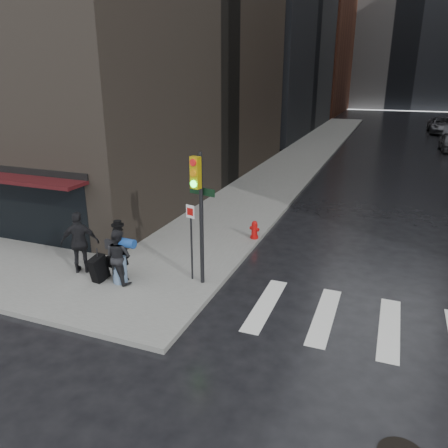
{
  "coord_description": "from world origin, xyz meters",
  "views": [
    {
      "loc": [
        6.26,
        -9.25,
        6.02
      ],
      "look_at": [
        1.36,
        3.38,
        1.3
      ],
      "focal_mm": 35.0,
      "sensor_mm": 36.0,
      "label": 1
    }
  ],
  "objects_px": {
    "traffic_light": "(198,202)",
    "parked_car_6": "(443,125)",
    "man_overcoat": "(116,255)",
    "fire_hydrant": "(254,231)",
    "man_jeans": "(119,256)",
    "man_greycoat": "(80,242)"
  },
  "relations": [
    {
      "from": "fire_hydrant",
      "to": "parked_car_6",
      "type": "bearing_deg",
      "value": 76.29
    },
    {
      "from": "man_overcoat",
      "to": "man_jeans",
      "type": "height_order",
      "value": "man_overcoat"
    },
    {
      "from": "man_jeans",
      "to": "fire_hydrant",
      "type": "height_order",
      "value": "man_jeans"
    },
    {
      "from": "man_greycoat",
      "to": "fire_hydrant",
      "type": "relative_size",
      "value": 2.85
    },
    {
      "from": "man_overcoat",
      "to": "man_greycoat",
      "type": "relative_size",
      "value": 0.97
    },
    {
      "from": "traffic_light",
      "to": "fire_hydrant",
      "type": "height_order",
      "value": "traffic_light"
    },
    {
      "from": "man_greycoat",
      "to": "man_overcoat",
      "type": "bearing_deg",
      "value": 149.46
    },
    {
      "from": "parked_car_6",
      "to": "man_overcoat",
      "type": "bearing_deg",
      "value": -107.3
    },
    {
      "from": "man_overcoat",
      "to": "fire_hydrant",
      "type": "distance_m",
      "value": 5.55
    },
    {
      "from": "man_overcoat",
      "to": "traffic_light",
      "type": "bearing_deg",
      "value": -156.8
    },
    {
      "from": "fire_hydrant",
      "to": "man_jeans",
      "type": "bearing_deg",
      "value": -118.08
    },
    {
      "from": "traffic_light",
      "to": "man_overcoat",
      "type": "bearing_deg",
      "value": -149.34
    },
    {
      "from": "man_overcoat",
      "to": "man_greycoat",
      "type": "bearing_deg",
      "value": 3.02
    },
    {
      "from": "fire_hydrant",
      "to": "parked_car_6",
      "type": "relative_size",
      "value": 0.12
    },
    {
      "from": "traffic_light",
      "to": "parked_car_6",
      "type": "xyz_separation_m",
      "value": [
        9.36,
        40.83,
        -1.83
      ]
    },
    {
      "from": "parked_car_6",
      "to": "traffic_light",
      "type": "bearing_deg",
      "value": -104.42
    },
    {
      "from": "man_overcoat",
      "to": "man_jeans",
      "type": "distance_m",
      "value": 0.2
    },
    {
      "from": "man_overcoat",
      "to": "traffic_light",
      "type": "height_order",
      "value": "traffic_light"
    },
    {
      "from": "man_greycoat",
      "to": "traffic_light",
      "type": "height_order",
      "value": "traffic_light"
    },
    {
      "from": "man_greycoat",
      "to": "parked_car_6",
      "type": "xyz_separation_m",
      "value": [
        13.06,
        41.43,
        -0.31
      ]
    },
    {
      "from": "man_overcoat",
      "to": "man_jeans",
      "type": "bearing_deg",
      "value": 159.04
    },
    {
      "from": "man_greycoat",
      "to": "traffic_light",
      "type": "bearing_deg",
      "value": 162.66
    }
  ]
}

